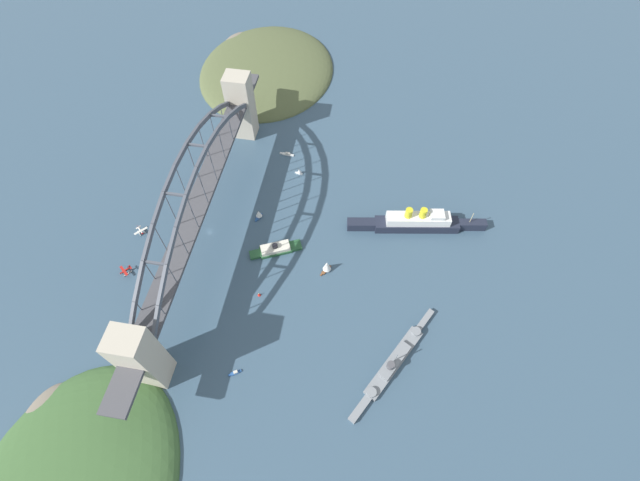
{
  "coord_description": "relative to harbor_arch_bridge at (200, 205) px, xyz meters",
  "views": [
    {
      "loc": [
        162.25,
        107.17,
        257.46
      ],
      "look_at": [
        0.0,
        80.34,
        8.0
      ],
      "focal_mm": 24.5,
      "sensor_mm": 36.0,
      "label": 1
    }
  ],
  "objects": [
    {
      "name": "small_boat_4",
      "position": [
        -83.24,
        39.52,
        -29.7
      ],
      "size": [
        2.79,
        11.84,
        2.41
      ],
      "color": "silver",
      "rests_on": "ground"
    },
    {
      "name": "harbor_arch_bridge",
      "position": [
        0.0,
        0.0,
        0.0
      ],
      "size": [
        269.46,
        18.89,
        68.18
      ],
      "color": "#BCB29E",
      "rests_on": "ground"
    },
    {
      "name": "small_boat_3",
      "position": [
        -18.47,
        32.11,
        -26.95
      ],
      "size": [
        8.05,
        5.77,
        7.79
      ],
      "color": "#234C8C",
      "rests_on": "ground"
    },
    {
      "name": "seaplane_second_in_formation",
      "position": [
        41.58,
        -45.08,
        -28.59
      ],
      "size": [
        8.59,
        8.66,
        4.86
      ],
      "color": "#B7B7B2",
      "rests_on": "ground"
    },
    {
      "name": "small_boat_1",
      "position": [
        17.62,
        87.89,
        -25.26
      ],
      "size": [
        9.38,
        7.81,
        11.32
      ],
      "color": "brown",
      "rests_on": "ground"
    },
    {
      "name": "naval_cruiser",
      "position": [
        74.74,
        136.82,
        -28.05
      ],
      "size": [
        75.9,
        45.89,
        15.79
      ],
      "color": "gray",
      "rests_on": "ground"
    },
    {
      "name": "small_boat_0",
      "position": [
        95.33,
        45.49,
        -29.77
      ],
      "size": [
        5.1,
        7.44,
        2.21
      ],
      "color": "#234C8C",
      "rests_on": "ground"
    },
    {
      "name": "small_boat_2",
      "position": [
        -64.62,
        53.25,
        -27.51
      ],
      "size": [
        3.74,
        6.11,
        6.49
      ],
      "color": "silver",
      "rests_on": "ground"
    },
    {
      "name": "harbor_ferry_steamer",
      "position": [
        8.15,
        50.69,
        -28.32
      ],
      "size": [
        21.57,
        36.06,
        7.44
      ],
      "color": "#23512D",
      "rests_on": "ground"
    },
    {
      "name": "seaplane_taxiing_near_bridge",
      "position": [
        9.03,
        -47.51,
        -28.47
      ],
      "size": [
        8.79,
        8.72,
        4.86
      ],
      "color": "#B7B7B2",
      "rests_on": "ground"
    },
    {
      "name": "ocean_liner",
      "position": [
        -27.58,
        145.23,
        -24.31
      ],
      "size": [
        22.26,
        98.75,
        20.84
      ],
      "color": "#1E2333",
      "rests_on": "ground"
    },
    {
      "name": "headland_west_shore",
      "position": [
        -189.6,
        -3.72,
        -30.55
      ],
      "size": [
        146.52,
        125.28,
        22.48
      ],
      "color": "#515B38",
      "rests_on": "ground"
    },
    {
      "name": "ground_plane",
      "position": [
        0.0,
        0.0,
        -30.55
      ],
      "size": [
        1400.0,
        1400.0,
        0.0
      ],
      "primitive_type": "plane",
      "color": "#385166"
    },
    {
      "name": "channel_marker_buoy",
      "position": [
        43.56,
        47.31,
        -29.43
      ],
      "size": [
        2.2,
        2.2,
        2.75
      ],
      "color": "red",
      "rests_on": "ground"
    }
  ]
}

